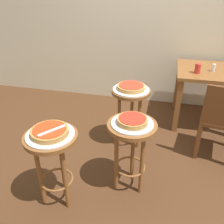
{
  "coord_description": "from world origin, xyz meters",
  "views": [
    {
      "loc": [
        0.22,
        -1.87,
        1.71
      ],
      "look_at": [
        -0.23,
        0.04,
        0.6
      ],
      "focal_mm": 38.62,
      "sensor_mm": 36.0,
      "label": 1
    }
  ],
  "objects": [
    {
      "name": "stool_foreground",
      "position": [
        -0.57,
        -0.53,
        0.5
      ],
      "size": [
        0.41,
        0.41,
        0.67
      ],
      "color": "brown",
      "rests_on": "ground_plane"
    },
    {
      "name": "serving_plate_foreground",
      "position": [
        -0.57,
        -0.53,
        0.68
      ],
      "size": [
        0.36,
        0.36,
        0.01
      ],
      "primitive_type": "cylinder",
      "color": "silver",
      "rests_on": "stool_foreground"
    },
    {
      "name": "ground_plane",
      "position": [
        0.0,
        0.0,
        0.0
      ],
      "size": [
        6.0,
        6.0,
        0.0
      ],
      "primitive_type": "plane",
      "color": "#4C2D19"
    },
    {
      "name": "condiment_shaker",
      "position": [
        0.76,
        1.08,
        0.77
      ],
      "size": [
        0.04,
        0.04,
        0.09
      ],
      "primitive_type": "cylinder",
      "color": "white",
      "rests_on": "dining_table"
    },
    {
      "name": "stool_middle",
      "position": [
        -0.0,
        -0.23,
        0.5
      ],
      "size": [
        0.41,
        0.41,
        0.67
      ],
      "color": "brown",
      "rests_on": "ground_plane"
    },
    {
      "name": "stool_leftside",
      "position": [
        -0.12,
        0.43,
        0.5
      ],
      "size": [
        0.41,
        0.41,
        0.67
      ],
      "color": "brown",
      "rests_on": "ground_plane"
    },
    {
      "name": "cup_near_edge",
      "position": [
        0.57,
        0.97,
        0.78
      ],
      "size": [
        0.07,
        0.07,
        0.11
      ],
      "primitive_type": "cylinder",
      "color": "red",
      "rests_on": "dining_table"
    },
    {
      "name": "dining_table",
      "position": [
        0.76,
        1.13,
        0.6
      ],
      "size": [
        0.82,
        0.75,
        0.72
      ],
      "color": "brown",
      "rests_on": "ground_plane"
    },
    {
      "name": "serving_plate_middle",
      "position": [
        -0.0,
        -0.23,
        0.68
      ],
      "size": [
        0.35,
        0.35,
        0.01
      ],
      "primitive_type": "cylinder",
      "color": "silver",
      "rests_on": "stool_middle"
    },
    {
      "name": "pizza_leftside",
      "position": [
        -0.12,
        0.43,
        0.71
      ],
      "size": [
        0.29,
        0.29,
        0.05
      ],
      "color": "tan",
      "rests_on": "serving_plate_leftside"
    },
    {
      "name": "pizza_foreground",
      "position": [
        -0.57,
        -0.53,
        0.71
      ],
      "size": [
        0.28,
        0.28,
        0.05
      ],
      "color": "#B78442",
      "rests_on": "serving_plate_foreground"
    },
    {
      "name": "pizza_middle",
      "position": [
        -0.0,
        -0.23,
        0.71
      ],
      "size": [
        0.25,
        0.25,
        0.05
      ],
      "color": "#B78442",
      "rests_on": "serving_plate_middle"
    },
    {
      "name": "wooden_chair",
      "position": [
        0.82,
        0.39,
        0.47
      ],
      "size": [
        0.46,
        0.46,
        0.85
      ],
      "color": "#5B3319",
      "rests_on": "ground_plane"
    },
    {
      "name": "serving_plate_leftside",
      "position": [
        -0.12,
        0.43,
        0.68
      ],
      "size": [
        0.39,
        0.39,
        0.01
      ],
      "primitive_type": "cylinder",
      "color": "silver",
      "rests_on": "stool_leftside"
    },
    {
      "name": "pizza_server_knife",
      "position": [
        -0.54,
        -0.55,
        0.73
      ],
      "size": [
        0.15,
        0.19,
        0.01
      ],
      "primitive_type": "cube",
      "rotation": [
        0.0,
        0.0,
        0.92
      ],
      "color": "silver",
      "rests_on": "pizza_foreground"
    }
  ]
}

